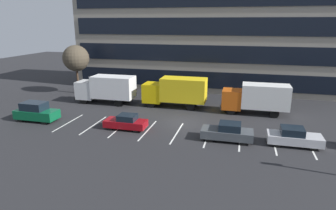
{
  "coord_description": "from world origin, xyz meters",
  "views": [
    {
      "loc": [
        5.5,
        -27.34,
        9.78
      ],
      "look_at": [
        -1.9,
        1.19,
        1.4
      ],
      "focal_mm": 31.35,
      "sensor_mm": 36.0,
      "label": 1
    }
  ],
  "objects_px": {
    "sedan_silver": "(294,137)",
    "bare_tree": "(76,58)",
    "box_truck_yellow_all": "(176,91)",
    "sedan_charcoal": "(228,132)",
    "box_truck_orange": "(256,97)",
    "sedan_maroon": "(126,122)",
    "box_truck_white": "(106,88)",
    "suv_forest": "(36,112)"
  },
  "relations": [
    {
      "from": "box_truck_yellow_all",
      "to": "sedan_charcoal",
      "type": "xyz_separation_m",
      "value": [
        6.62,
        -8.87,
        -1.24
      ]
    },
    {
      "from": "bare_tree",
      "to": "sedan_maroon",
      "type": "bearing_deg",
      "value": -44.31
    },
    {
      "from": "box_truck_yellow_all",
      "to": "sedan_maroon",
      "type": "relative_size",
      "value": 1.91
    },
    {
      "from": "box_truck_yellow_all",
      "to": "suv_forest",
      "type": "relative_size",
      "value": 1.76
    },
    {
      "from": "box_truck_white",
      "to": "suv_forest",
      "type": "bearing_deg",
      "value": -116.37
    },
    {
      "from": "box_truck_yellow_all",
      "to": "sedan_charcoal",
      "type": "height_order",
      "value": "box_truck_yellow_all"
    },
    {
      "from": "box_truck_orange",
      "to": "sedan_silver",
      "type": "height_order",
      "value": "box_truck_orange"
    },
    {
      "from": "suv_forest",
      "to": "bare_tree",
      "type": "relative_size",
      "value": 0.64
    },
    {
      "from": "sedan_maroon",
      "to": "sedan_silver",
      "type": "relative_size",
      "value": 0.93
    },
    {
      "from": "box_truck_white",
      "to": "bare_tree",
      "type": "relative_size",
      "value": 1.1
    },
    {
      "from": "sedan_silver",
      "to": "sedan_maroon",
      "type": "bearing_deg",
      "value": 179.51
    },
    {
      "from": "box_truck_white",
      "to": "bare_tree",
      "type": "xyz_separation_m",
      "value": [
        -6.29,
        3.87,
        2.99
      ]
    },
    {
      "from": "box_truck_orange",
      "to": "box_truck_yellow_all",
      "type": "height_order",
      "value": "box_truck_yellow_all"
    },
    {
      "from": "sedan_maroon",
      "to": "bare_tree",
      "type": "height_order",
      "value": "bare_tree"
    },
    {
      "from": "box_truck_orange",
      "to": "box_truck_white",
      "type": "bearing_deg",
      "value": -179.88
    },
    {
      "from": "box_truck_yellow_all",
      "to": "sedan_charcoal",
      "type": "distance_m",
      "value": 11.14
    },
    {
      "from": "sedan_silver",
      "to": "box_truck_yellow_all",
      "type": "bearing_deg",
      "value": 144.21
    },
    {
      "from": "sedan_charcoal",
      "to": "sedan_silver",
      "type": "height_order",
      "value": "sedan_charcoal"
    },
    {
      "from": "sedan_silver",
      "to": "bare_tree",
      "type": "distance_m",
      "value": 29.69
    },
    {
      "from": "sedan_charcoal",
      "to": "sedan_silver",
      "type": "relative_size",
      "value": 1.02
    },
    {
      "from": "sedan_charcoal",
      "to": "suv_forest",
      "type": "relative_size",
      "value": 1.01
    },
    {
      "from": "box_truck_white",
      "to": "sedan_charcoal",
      "type": "xyz_separation_m",
      "value": [
        15.26,
        -8.34,
        -1.2
      ]
    },
    {
      "from": "box_truck_orange",
      "to": "sedan_maroon",
      "type": "relative_size",
      "value": 1.81
    },
    {
      "from": "sedan_charcoal",
      "to": "sedan_silver",
      "type": "xyz_separation_m",
      "value": [
        5.31,
        0.27,
        -0.01
      ]
    },
    {
      "from": "sedan_maroon",
      "to": "bare_tree",
      "type": "distance_m",
      "value": 17.45
    },
    {
      "from": "box_truck_white",
      "to": "sedan_charcoal",
      "type": "distance_m",
      "value": 17.43
    },
    {
      "from": "box_truck_white",
      "to": "sedan_silver",
      "type": "distance_m",
      "value": 22.13
    },
    {
      "from": "sedan_charcoal",
      "to": "bare_tree",
      "type": "xyz_separation_m",
      "value": [
        -21.55,
        12.22,
        4.19
      ]
    },
    {
      "from": "sedan_silver",
      "to": "bare_tree",
      "type": "relative_size",
      "value": 0.63
    },
    {
      "from": "box_truck_yellow_all",
      "to": "sedan_maroon",
      "type": "distance_m",
      "value": 9.03
    },
    {
      "from": "box_truck_yellow_all",
      "to": "bare_tree",
      "type": "bearing_deg",
      "value": 167.37
    },
    {
      "from": "bare_tree",
      "to": "box_truck_yellow_all",
      "type": "bearing_deg",
      "value": -12.63
    },
    {
      "from": "box_truck_yellow_all",
      "to": "sedan_charcoal",
      "type": "relative_size",
      "value": 1.74
    },
    {
      "from": "box_truck_white",
      "to": "box_truck_yellow_all",
      "type": "relative_size",
      "value": 0.98
    },
    {
      "from": "sedan_charcoal",
      "to": "sedan_maroon",
      "type": "distance_m",
      "value": 9.45
    },
    {
      "from": "box_truck_orange",
      "to": "suv_forest",
      "type": "bearing_deg",
      "value": -159.69
    },
    {
      "from": "box_truck_yellow_all",
      "to": "sedan_silver",
      "type": "xyz_separation_m",
      "value": [
        11.93,
        -8.6,
        -1.26
      ]
    },
    {
      "from": "sedan_silver",
      "to": "box_truck_orange",
      "type": "bearing_deg",
      "value": 108.98
    },
    {
      "from": "box_truck_white",
      "to": "sedan_maroon",
      "type": "distance_m",
      "value": 9.93
    },
    {
      "from": "box_truck_white",
      "to": "sedan_charcoal",
      "type": "relative_size",
      "value": 1.71
    },
    {
      "from": "box_truck_yellow_all",
      "to": "sedan_silver",
      "type": "bearing_deg",
      "value": -35.79
    },
    {
      "from": "box_truck_orange",
      "to": "sedan_maroon",
      "type": "bearing_deg",
      "value": -146.3
    }
  ]
}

